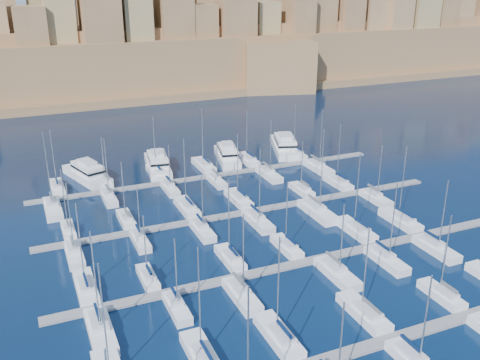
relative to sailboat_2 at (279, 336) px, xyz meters
name	(u,v)px	position (x,y,z in m)	size (l,w,h in m)	color
ground	(274,233)	(13.49, 28.26, -0.76)	(600.00, 600.00, 0.00)	black
pontoon_near	(391,340)	(13.49, -5.74, -0.56)	(84.00, 2.00, 0.40)	slate
pontoon_mid_near	(307,262)	(13.49, 16.26, -0.56)	(84.00, 2.00, 0.40)	slate
pontoon_mid_far	(252,211)	(13.49, 38.26, -0.56)	(84.00, 2.00, 0.40)	slate
pontoon_far	(213,176)	(13.49, 60.26, -0.56)	(84.00, 2.00, 0.40)	slate
sailboat_1	(203,357)	(-10.45, 0.06, 0.01)	(2.96, 9.86, 15.97)	white
sailboat_2	(279,336)	(0.00, 0.00, 0.00)	(2.92, 9.73, 15.17)	white
sailboat_3	(364,313)	(13.24, -0.03, -0.01)	(2.90, 9.68, 13.87)	white
sailboat_4	(442,295)	(26.39, -0.84, -0.02)	(2.41, 8.03, 13.63)	white
sailboat_12	(86,287)	(-21.35, 21.86, -0.01)	(2.83, 9.45, 14.52)	white
sailboat_13	(148,278)	(-12.09, 20.85, -0.05)	(2.22, 7.39, 11.38)	white
sailboat_14	(230,258)	(1.95, 21.42, -0.01)	(2.57, 8.55, 14.81)	white
sailboat_15	(287,247)	(12.42, 21.26, -0.03)	(2.47, 8.22, 12.85)	white
sailboat_16	(356,230)	(27.21, 22.09, 0.01)	(2.97, 9.91, 15.69)	white
sailboat_17	(401,220)	(37.38, 22.11, 0.01)	(2.99, 9.95, 15.58)	white
sailboat_18	(100,331)	(-21.12, 10.26, 0.01)	(3.07, 10.25, 15.96)	white
sailboat_19	(177,307)	(-10.28, 11.49, -0.04)	(2.32, 7.74, 12.05)	white
sailboat_20	(242,295)	(-0.64, 10.71, -0.01)	(2.79, 9.31, 14.34)	white
sailboat_21	(337,273)	(15.60, 10.47, -0.01)	(2.94, 9.80, 13.12)	white
sailboat_22	(386,260)	(25.37, 10.83, -0.01)	(2.72, 9.07, 14.82)	white
sailboat_23	(436,248)	(35.65, 10.71, -0.02)	(2.80, 9.32, 13.75)	white
sailboat_24	(68,230)	(-21.49, 42.83, -0.03)	(2.21, 7.35, 12.78)	white
sailboat_25	(126,219)	(-10.74, 43.20, -0.04)	(2.43, 8.10, 12.51)	white
sailboat_26	(187,207)	(1.73, 44.01, 0.00)	(2.92, 9.74, 15.13)	white
sailboat_27	(239,199)	(13.03, 43.93, 0.00)	(2.87, 9.58, 14.93)	white
sailboat_28	(302,190)	(27.68, 43.08, -0.04)	(2.36, 7.86, 11.84)	white
sailboat_29	(338,183)	(37.32, 43.61, -0.01)	(2.68, 8.94, 14.63)	white
sailboat_30	(74,254)	(-21.64, 33.02, -0.02)	(2.61, 8.69, 14.05)	white
sailboat_31	(140,241)	(-10.32, 33.49, -0.05)	(2.32, 7.74, 11.47)	white
sailboat_32	(202,230)	(1.13, 33.11, -0.04)	(2.55, 8.51, 11.87)	white
sailboat_33	(258,221)	(12.20, 32.64, 0.00)	(2.84, 9.47, 15.79)	white
sailboat_34	(318,211)	(24.88, 31.85, 0.03)	(3.32, 11.07, 18.03)	white
sailboat_35	(376,198)	(39.68, 33.05, -0.03)	(2.59, 8.64, 12.75)	white
sailboat_36	(57,187)	(-21.24, 65.66, -0.02)	(2.71, 9.04, 14.06)	white
sailboat_37	(106,182)	(-10.83, 64.99, -0.05)	(2.30, 7.67, 11.43)	white
sailboat_38	(157,173)	(1.36, 66.09, 0.00)	(2.97, 9.92, 14.53)	white
sailboat_39	(204,166)	(13.34, 66.39, 0.01)	(3.16, 10.53, 15.35)	white
sailboat_40	(248,160)	(24.96, 66.11, -0.01)	(2.98, 9.95, 13.51)	white
sailboat_41	(295,154)	(38.33, 65.70, -0.02)	(2.73, 9.12, 13.98)	white
sailboat_42	(53,208)	(-23.20, 54.15, 0.02)	(3.14, 10.46, 17.15)	white
sailboat_43	(109,198)	(-11.83, 55.25, -0.02)	(2.47, 8.23, 14.09)	white
sailboat_44	(170,188)	(1.45, 55.30, -0.05)	(2.43, 8.12, 11.06)	white
sailboat_45	(217,181)	(12.50, 55.49, -0.06)	(2.32, 7.73, 10.37)	white
sailboat_46	(269,174)	(25.33, 54.65, -0.01)	(2.83, 9.44, 14.34)	white
sailboat_47	(318,167)	(38.45, 54.23, 0.01)	(3.09, 10.31, 15.53)	white
motor_yacht_a	(87,173)	(-14.10, 69.59, 0.97)	(9.59, 17.00, 5.25)	white
motor_yacht_b	(158,163)	(2.62, 69.78, 0.97)	(7.42, 17.26, 5.25)	white
motor_yacht_c	(227,155)	(20.70, 69.24, 0.97)	(7.94, 16.21, 5.25)	white
motor_yacht_d	(285,145)	(37.91, 70.75, 0.97)	(11.48, 19.48, 5.25)	white
fortified_city	(110,50)	(13.31, 183.52, 13.98)	(460.00, 108.95, 59.52)	brown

